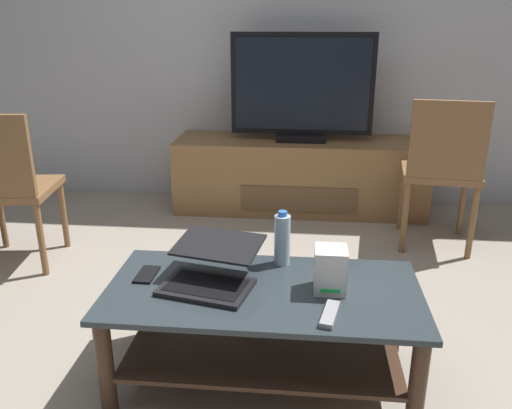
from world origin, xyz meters
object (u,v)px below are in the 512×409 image
at_px(cell_phone, 147,274).
at_px(tv_remote, 330,314).
at_px(media_cabinet, 300,175).
at_px(water_bottle_near, 282,239).
at_px(side_chair, 6,183).
at_px(dining_chair, 442,166).
at_px(laptop, 211,270).
at_px(coffee_table, 263,318).
at_px(television, 302,90).
at_px(router_box, 330,270).

xyz_separation_m(cell_phone, tv_remote, (0.70, -0.23, 0.01)).
bearing_deg(media_cabinet, water_bottle_near, -91.39).
height_order(media_cabinet, side_chair, side_chair).
height_order(dining_chair, laptop, dining_chair).
bearing_deg(side_chair, media_cabinet, 35.62).
distance_m(coffee_table, laptop, 0.27).
relative_size(dining_chair, water_bottle_near, 4.06).
height_order(laptop, tv_remote, laptop).
relative_size(media_cabinet, tv_remote, 11.25).
bearing_deg(tv_remote, laptop, 168.08).
bearing_deg(television, tv_remote, -86.28).
xyz_separation_m(laptop, cell_phone, (-0.26, 0.04, -0.05)).
height_order(laptop, router_box, router_box).
distance_m(side_chair, tv_remote, 2.00).
bearing_deg(laptop, media_cabinet, 81.31).
relative_size(television, tv_remote, 6.17).
distance_m(laptop, router_box, 0.44).
height_order(side_chair, tv_remote, side_chair).
relative_size(laptop, tv_remote, 2.55).
distance_m(television, side_chair, 1.97).
relative_size(dining_chair, router_box, 5.57).
relative_size(dining_chair, side_chair, 1.03).
bearing_deg(dining_chair, television, 143.73).
bearing_deg(router_box, coffee_table, -176.85).
xyz_separation_m(router_box, cell_phone, (-0.70, 0.04, -0.08)).
bearing_deg(router_box, side_chair, 154.23).
relative_size(coffee_table, cell_phone, 8.35).
distance_m(television, water_bottle_near, 1.78).
bearing_deg(dining_chair, router_box, -117.80).
height_order(router_box, water_bottle_near, water_bottle_near).
bearing_deg(coffee_table, dining_chair, 54.85).
distance_m(coffee_table, media_cabinet, 1.98).
distance_m(television, tv_remote, 2.19).
bearing_deg(dining_chair, tv_remote, -114.96).
bearing_deg(water_bottle_near, media_cabinet, 88.61).
distance_m(television, router_box, 1.99).
xyz_separation_m(side_chair, water_bottle_near, (1.54, -0.63, 0.00)).
bearing_deg(laptop, cell_phone, 172.28).
bearing_deg(cell_phone, side_chair, 143.83).
relative_size(media_cabinet, water_bottle_near, 7.89).
distance_m(media_cabinet, cell_phone, 2.01).
bearing_deg(side_chair, tv_remote, -30.65).
relative_size(coffee_table, dining_chair, 1.26).
relative_size(router_box, cell_phone, 1.19).
xyz_separation_m(dining_chair, router_box, (-0.70, -1.33, -0.04)).
relative_size(dining_chair, laptop, 2.27).
xyz_separation_m(side_chair, router_box, (1.72, -0.83, -0.02)).
height_order(television, dining_chair, television).
relative_size(side_chair, tv_remote, 5.59).
distance_m(router_box, tv_remote, 0.20).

